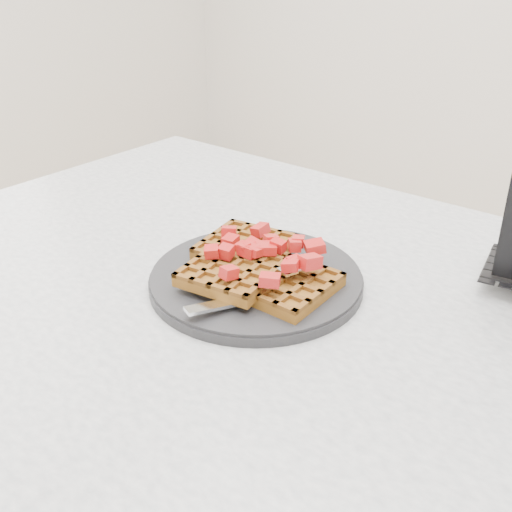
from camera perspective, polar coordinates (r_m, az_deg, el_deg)
name	(u,v)px	position (r m, az deg, el deg)	size (l,w,h in m)	color
table	(283,366)	(0.77, 2.76, -10.90)	(1.20, 0.80, 0.75)	silver
plate	(256,278)	(0.72, 0.00, -2.26)	(0.27, 0.27, 0.02)	black
waffles	(254,266)	(0.71, -0.18, -1.03)	(0.21, 0.20, 0.03)	#8D591D
strawberry_pile	(256,246)	(0.70, 0.00, 1.02)	(0.15, 0.15, 0.02)	#A0090A
fork	(264,292)	(0.66, 0.76, -3.60)	(0.02, 0.18, 0.02)	silver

